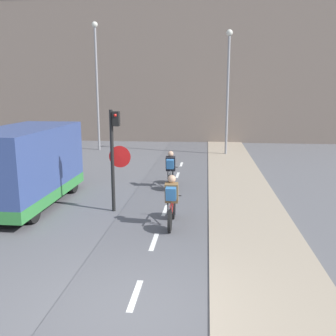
% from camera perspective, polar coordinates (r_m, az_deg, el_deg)
% --- Properties ---
extents(ground_plane, '(120.00, 120.00, 0.00)m').
position_cam_1_polar(ground_plane, '(6.89, -5.86, -21.00)').
color(ground_plane, '#5B5B60').
extents(bike_lane, '(2.72, 60.00, 0.02)m').
position_cam_1_polar(bike_lane, '(6.89, -5.85, -20.90)').
color(bike_lane, '#56565B').
rests_on(bike_lane, ground_plane).
extents(sidewalk_strip, '(2.40, 60.00, 0.05)m').
position_cam_1_polar(sidewalk_strip, '(6.89, 17.13, -21.26)').
color(sidewalk_strip, gray).
rests_on(sidewalk_strip, ground_plane).
extents(building_row_background, '(60.00, 5.20, 10.75)m').
position_cam_1_polar(building_row_background, '(29.74, 3.62, 14.95)').
color(building_row_background, slate).
rests_on(building_row_background, ground_plane).
extents(traffic_light_pole, '(0.67, 0.25, 3.16)m').
position_cam_1_polar(traffic_light_pole, '(11.50, -8.12, 2.80)').
color(traffic_light_pole, black).
rests_on(traffic_light_pole, ground_plane).
extents(street_lamp_far, '(0.36, 0.36, 7.75)m').
position_cam_1_polar(street_lamp_far, '(24.04, -10.83, 13.80)').
color(street_lamp_far, gray).
rests_on(street_lamp_far, ground_plane).
extents(street_lamp_sidewalk, '(0.36, 0.36, 7.02)m').
position_cam_1_polar(street_lamp_sidewalk, '(22.02, 9.13, 13.05)').
color(street_lamp_sidewalk, gray).
rests_on(street_lamp_sidewalk, ground_plane).
extents(cyclist_near, '(0.46, 1.73, 1.46)m').
position_cam_1_polar(cyclist_near, '(10.37, 0.55, -5.16)').
color(cyclist_near, black).
rests_on(cyclist_near, ground_plane).
extents(cyclist_far, '(0.46, 1.69, 1.44)m').
position_cam_1_polar(cyclist_far, '(14.48, 0.40, -0.30)').
color(cyclist_far, black).
rests_on(cyclist_far, ground_plane).
extents(van, '(2.12, 5.02, 2.56)m').
position_cam_1_polar(van, '(13.00, -20.88, 0.05)').
color(van, '#334784').
rests_on(van, ground_plane).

